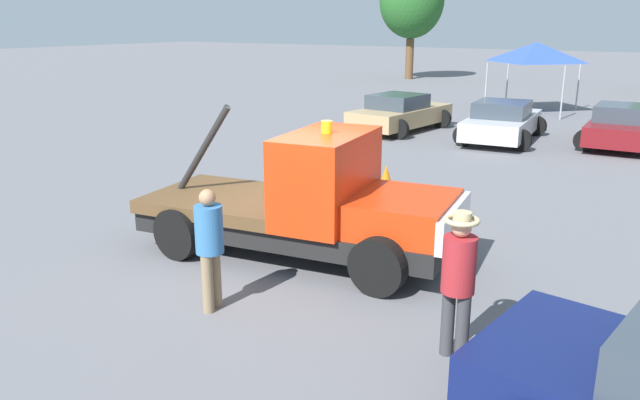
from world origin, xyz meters
TOP-DOWN VIEW (x-y plane):
  - ground_plane at (0.00, 0.00)m, footprint 160.00×160.00m
  - tow_truck at (0.33, 0.05)m, footprint 5.63×2.78m
  - person_near_truck at (3.55, -1.83)m, footprint 0.41×0.41m
  - person_at_hood at (0.22, -2.37)m, footprint 0.39×0.39m
  - parked_car_tan at (-3.87, 12.34)m, footprint 2.80×4.58m
  - parked_car_silver at (-0.14, 12.35)m, footprint 2.70×4.64m
  - parked_car_maroon at (3.37, 13.50)m, footprint 2.51×4.43m
  - canopy_tent_blue at (-1.07, 19.87)m, footprint 3.22×3.22m
  - tree_left at (-12.29, 31.64)m, footprint 4.30×4.30m
  - traffic_cone at (-0.67, 4.83)m, footprint 0.40×0.40m

SIDE VIEW (x-z plane):
  - ground_plane at x=0.00m, z-range 0.00..0.00m
  - traffic_cone at x=-0.67m, z-range -0.02..0.53m
  - parked_car_maroon at x=3.37m, z-range -0.02..1.32m
  - parked_car_tan at x=-3.87m, z-range -0.02..1.32m
  - parked_car_silver at x=-0.14m, z-range -0.02..1.32m
  - tow_truck at x=0.33m, z-range -0.33..2.18m
  - person_at_hood at x=0.22m, z-range 0.13..1.87m
  - person_near_truck at x=3.55m, z-range 0.16..1.99m
  - canopy_tent_blue at x=-1.07m, z-range 1.07..4.05m
  - tree_left at x=-12.29m, z-range 1.31..8.99m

